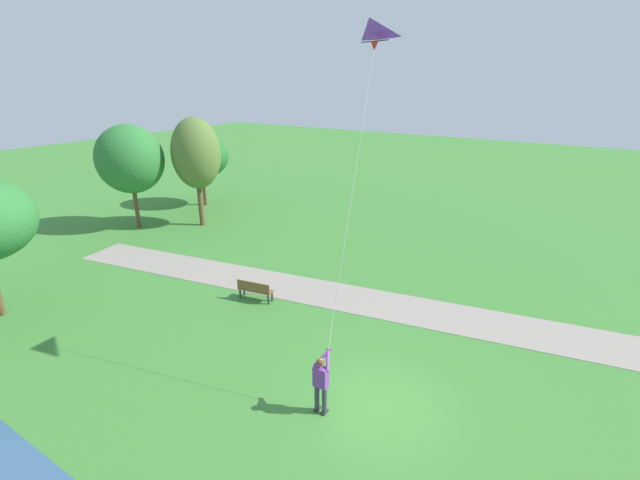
# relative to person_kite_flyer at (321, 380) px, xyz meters

# --- Properties ---
(ground_plane) EXTENTS (120.00, 120.00, 0.00)m
(ground_plane) POSITION_rel_person_kite_flyer_xyz_m (1.06, -1.26, -1.05)
(ground_plane) COLOR #3D7F33
(walkway_path) EXTENTS (7.93, 31.93, 0.02)m
(walkway_path) POSITION_rel_person_kite_flyer_xyz_m (6.69, 0.74, -1.04)
(walkway_path) COLOR gray
(walkway_path) RESTS_ON ground
(person_kite_flyer) EXTENTS (0.62, 0.52, 1.83)m
(person_kite_flyer) POSITION_rel_person_kite_flyer_xyz_m (0.00, 0.00, 0.00)
(person_kite_flyer) COLOR #232328
(person_kite_flyer) RESTS_ON ground
(flying_kite) EXTENTS (2.44, 1.19, 8.35)m
(flying_kite) POSITION_rel_person_kite_flyer_xyz_m (2.39, 0.11, 8.61)
(flying_kite) COLOR purple
(park_bench_near_walkway) EXTENTS (0.69, 1.55, 0.88)m
(park_bench_near_walkway) POSITION_rel_person_kite_flyer_xyz_m (4.09, 5.87, -0.54)
(park_bench_near_walkway) COLOR brown
(park_bench_near_walkway) RESTS_ON ground
(tree_treeline_right) EXTENTS (3.56, 3.90, 4.98)m
(tree_treeline_right) POSITION_rel_person_kite_flyer_xyz_m (13.46, 18.55, 2.45)
(tree_treeline_right) COLOR brown
(tree_treeline_right) RESTS_ON ground
(tree_treeline_left) EXTENTS (3.69, 4.24, 6.21)m
(tree_treeline_left) POSITION_rel_person_kite_flyer_xyz_m (7.62, 18.22, 3.15)
(tree_treeline_left) COLOR brown
(tree_treeline_left) RESTS_ON ground
(tree_lakeside_near) EXTENTS (2.82, 3.00, 6.58)m
(tree_lakeside_near) POSITION_rel_person_kite_flyer_xyz_m (10.04, 15.26, 3.40)
(tree_lakeside_near) COLOR brown
(tree_lakeside_near) RESTS_ON ground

